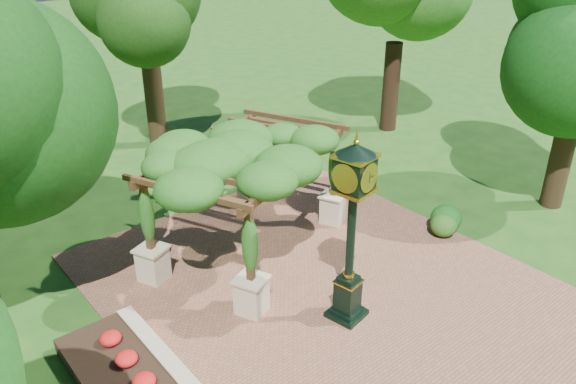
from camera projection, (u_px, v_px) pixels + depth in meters
ground at (352, 306)px, 13.90m from camera, size 120.00×120.00×0.00m
brick_plaza at (325, 287)px, 14.59m from camera, size 10.00×12.00×0.04m
border_wall at (177, 375)px, 11.55m from camera, size 0.35×5.00×0.40m
pedestal_clock at (352, 218)px, 12.34m from camera, size 1.04×1.04×4.53m
pergola at (248, 153)px, 14.96m from camera, size 6.75×5.61×3.65m
sundial at (162, 185)px, 19.10m from camera, size 0.71×0.71×0.97m
shrub_front at (444, 225)px, 16.73m from camera, size 0.94×0.94×0.71m
shrub_mid at (446, 218)px, 16.95m from camera, size 1.15×1.15×0.85m
shrub_back at (287, 168)px, 20.35m from camera, size 1.10×1.10×0.80m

